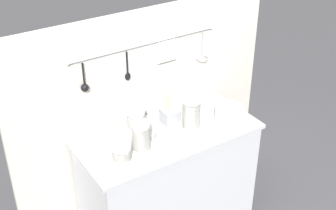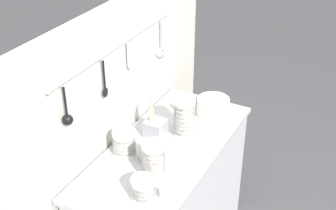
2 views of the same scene
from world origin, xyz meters
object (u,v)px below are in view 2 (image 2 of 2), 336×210
at_px(bowl_stack_nested_right, 154,161).
at_px(bowl_stack_back_corner, 184,118).
at_px(steel_mixing_bowl, 148,156).
at_px(cup_edge_far, 176,106).
at_px(plate_stack, 213,107).
at_px(cutlery_caddy, 155,128).
at_px(cup_edge_near, 190,105).
at_px(cup_beside_plates, 194,100).
at_px(bowl_stack_tall_left, 144,189).
at_px(cup_front_left, 163,194).
at_px(bowl_stack_short_front, 124,143).

height_order(bowl_stack_nested_right, bowl_stack_back_corner, bowl_stack_back_corner).
height_order(steel_mixing_bowl, cup_edge_far, cup_edge_far).
relative_size(bowl_stack_back_corner, plate_stack, 1.21).
relative_size(plate_stack, cutlery_caddy, 0.79).
bearing_deg(plate_stack, cup_edge_near, 89.42).
bearing_deg(steel_mixing_bowl, cup_beside_plates, 2.97).
bearing_deg(bowl_stack_back_corner, plate_stack, -12.05).
xyz_separation_m(cup_edge_near, cup_edge_far, (-0.06, 0.07, 0.00)).
distance_m(bowl_stack_tall_left, cup_beside_plates, 1.00).
relative_size(bowl_stack_back_corner, cup_beside_plates, 5.19).
bearing_deg(cup_beside_plates, cup_front_left, -164.06).
height_order(bowl_stack_tall_left, steel_mixing_bowl, bowl_stack_tall_left).
height_order(cutlery_caddy, cup_edge_near, cutlery_caddy).
relative_size(cutlery_caddy, cup_edge_near, 5.43).
xyz_separation_m(bowl_stack_back_corner, cutlery_caddy, (-0.08, 0.15, -0.07)).
bearing_deg(cup_front_left, cup_edge_near, 16.68).
xyz_separation_m(bowl_stack_short_front, cup_front_left, (-0.22, -0.37, -0.05)).
bearing_deg(cutlery_caddy, bowl_stack_back_corner, -61.66).
relative_size(plate_stack, cup_front_left, 4.28).
relative_size(steel_mixing_bowl, cutlery_caddy, 0.40).
relative_size(bowl_stack_short_front, bowl_stack_tall_left, 1.23).
relative_size(bowl_stack_short_front, bowl_stack_back_corner, 0.61).
bearing_deg(bowl_stack_tall_left, cup_edge_far, 16.02).
distance_m(bowl_stack_tall_left, cup_edge_near, 0.92).
height_order(cup_front_left, cup_edge_near, same).
bearing_deg(cutlery_caddy, cup_edge_far, 3.93).
bearing_deg(cup_front_left, bowl_stack_short_front, 59.07).
xyz_separation_m(plate_stack, steel_mixing_bowl, (-0.61, 0.14, -0.04)).
xyz_separation_m(cup_front_left, cup_edge_far, (0.80, 0.33, 0.00)).
xyz_separation_m(cutlery_caddy, cup_beside_plates, (0.46, -0.04, -0.03)).
bearing_deg(bowl_stack_tall_left, cup_beside_plates, 10.37).
bearing_deg(bowl_stack_tall_left, plate_stack, 0.19).
height_order(bowl_stack_tall_left, cup_front_left, bowl_stack_tall_left).
xyz_separation_m(bowl_stack_back_corner, bowl_stack_tall_left, (-0.60, -0.07, -0.06)).
xyz_separation_m(plate_stack, cup_edge_far, (-0.05, 0.24, -0.03)).
relative_size(bowl_stack_tall_left, cup_beside_plates, 2.59).
bearing_deg(cup_front_left, plate_stack, 6.03).
relative_size(bowl_stack_nested_right, cup_edge_near, 4.48).
relative_size(cutlery_caddy, cup_front_left, 5.43).
relative_size(bowl_stack_nested_right, cup_beside_plates, 4.48).
relative_size(bowl_stack_short_front, steel_mixing_bowl, 1.46).
bearing_deg(cup_edge_far, cutlery_caddy, -176.07).
distance_m(plate_stack, cutlery_caddy, 0.44).
bearing_deg(steel_mixing_bowl, bowl_stack_back_corner, -13.93).
xyz_separation_m(bowl_stack_short_front, bowl_stack_tall_left, (-0.27, -0.29, -0.02)).
height_order(steel_mixing_bowl, cup_edge_near, cup_edge_near).
xyz_separation_m(bowl_stack_nested_right, cutlery_caddy, (0.35, 0.18, -0.05)).
relative_size(bowl_stack_tall_left, steel_mixing_bowl, 1.18).
distance_m(bowl_stack_back_corner, plate_stack, 0.31).
bearing_deg(cup_beside_plates, bowl_stack_back_corner, -163.54).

